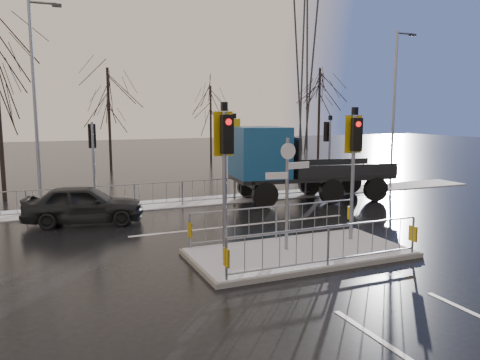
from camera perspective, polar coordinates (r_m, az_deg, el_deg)
name	(u,v)px	position (r m, az deg, el deg)	size (l,w,h in m)	color
ground	(299,255)	(13.14, 7.23, -9.08)	(120.00, 120.00, 0.00)	black
snow_verge	(201,201)	(20.79, -4.83, -2.58)	(30.00, 2.00, 0.04)	white
lane_markings	(306,258)	(12.86, 7.99, -9.46)	(8.00, 11.38, 0.01)	silver
traffic_island	(299,241)	(13.03, 7.19, -7.44)	(6.00, 3.04, 4.15)	slate
far_kerb_fixtures	(210,180)	(20.25, -3.62, 0.01)	(18.00, 0.65, 3.83)	gray
car_far_lane	(84,204)	(17.42, -18.46, -2.80)	(1.64, 4.09, 1.39)	black
flatbed_truck	(281,162)	(20.60, 5.04, 2.20)	(7.39, 3.48, 3.30)	black
tree_far_a	(108,99)	(33.11, -15.74, 9.48)	(3.75, 3.75, 7.08)	black
tree_far_b	(211,109)	(36.94, -3.60, 8.60)	(3.25, 3.25, 6.14)	black
tree_far_c	(319,97)	(37.80, 9.65, 9.95)	(4.00, 4.00, 7.55)	black
street_lamp_right	(395,103)	(25.71, 18.38, 8.88)	(1.25, 0.18, 8.00)	gray
street_lamp_left	(36,97)	(20.31, -23.56, 9.21)	(1.25, 0.18, 8.20)	gray
pylon_wires	(295,39)	(47.52, 6.75, 16.75)	(70.00, 2.38, 19.97)	#2D3033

